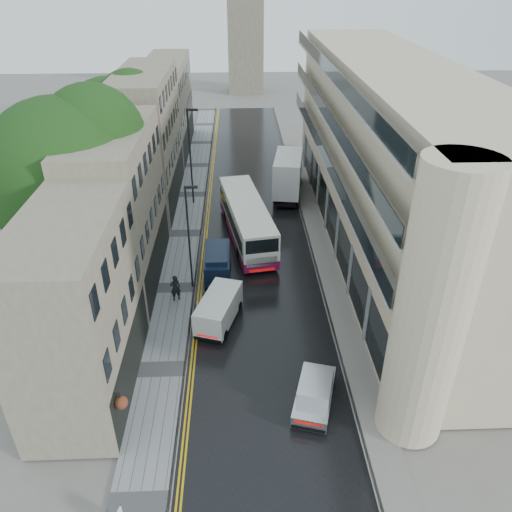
{
  "coord_description": "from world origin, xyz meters",
  "views": [
    {
      "loc": [
        -1.31,
        -10.58,
        20.29
      ],
      "look_at": [
        -0.19,
        18.0,
        3.32
      ],
      "focal_mm": 35.0,
      "sensor_mm": 36.0,
      "label": 1
    }
  ],
  "objects_px": {
    "cream_bus": "(239,241)",
    "pedestrian": "(175,288)",
    "silver_hatchback": "(294,410)",
    "tree_near": "(68,197)",
    "tree_far": "(114,145)",
    "lamp_post_near": "(189,239)",
    "navy_van": "(205,274)",
    "lamp_post_far": "(191,158)",
    "white_lorry": "(275,181)",
    "white_van": "(197,322)"
  },
  "relations": [
    {
      "from": "cream_bus",
      "to": "lamp_post_far",
      "type": "relative_size",
      "value": 1.34
    },
    {
      "from": "tree_far",
      "to": "navy_van",
      "type": "relative_size",
      "value": 2.75
    },
    {
      "from": "lamp_post_far",
      "to": "pedestrian",
      "type": "bearing_deg",
      "value": -83.0
    },
    {
      "from": "cream_bus",
      "to": "lamp_post_far",
      "type": "height_order",
      "value": "lamp_post_far"
    },
    {
      "from": "cream_bus",
      "to": "pedestrian",
      "type": "distance_m",
      "value": 6.97
    },
    {
      "from": "white_lorry",
      "to": "tree_near",
      "type": "bearing_deg",
      "value": -127.81
    },
    {
      "from": "silver_hatchback",
      "to": "pedestrian",
      "type": "bearing_deg",
      "value": 139.12
    },
    {
      "from": "tree_far",
      "to": "lamp_post_far",
      "type": "xyz_separation_m",
      "value": [
        6.58,
        0.77,
        -1.62
      ]
    },
    {
      "from": "tree_near",
      "to": "navy_van",
      "type": "height_order",
      "value": "tree_near"
    },
    {
      "from": "navy_van",
      "to": "lamp_post_near",
      "type": "bearing_deg",
      "value": 178.95
    },
    {
      "from": "tree_far",
      "to": "silver_hatchback",
      "type": "bearing_deg",
      "value": -62.6
    },
    {
      "from": "silver_hatchback",
      "to": "pedestrian",
      "type": "distance_m",
      "value": 12.86
    },
    {
      "from": "silver_hatchback",
      "to": "cream_bus",
      "type": "bearing_deg",
      "value": 115.29
    },
    {
      "from": "navy_van",
      "to": "lamp_post_near",
      "type": "relative_size",
      "value": 0.59
    },
    {
      "from": "white_lorry",
      "to": "silver_hatchback",
      "type": "height_order",
      "value": "white_lorry"
    },
    {
      "from": "tree_far",
      "to": "white_van",
      "type": "height_order",
      "value": "tree_far"
    },
    {
      "from": "tree_near",
      "to": "silver_hatchback",
      "type": "relative_size",
      "value": 3.37
    },
    {
      "from": "tree_near",
      "to": "silver_hatchback",
      "type": "bearing_deg",
      "value": -43.41
    },
    {
      "from": "pedestrian",
      "to": "white_lorry",
      "type": "bearing_deg",
      "value": -138.97
    },
    {
      "from": "lamp_post_far",
      "to": "white_van",
      "type": "bearing_deg",
      "value": -78.0
    },
    {
      "from": "cream_bus",
      "to": "navy_van",
      "type": "height_order",
      "value": "cream_bus"
    },
    {
      "from": "tree_far",
      "to": "lamp_post_near",
      "type": "distance_m",
      "value": 15.78
    },
    {
      "from": "cream_bus",
      "to": "silver_hatchback",
      "type": "relative_size",
      "value": 2.92
    },
    {
      "from": "white_lorry",
      "to": "cream_bus",
      "type": "bearing_deg",
      "value": -99.33
    },
    {
      "from": "tree_far",
      "to": "lamp_post_far",
      "type": "height_order",
      "value": "tree_far"
    },
    {
      "from": "tree_far",
      "to": "white_van",
      "type": "bearing_deg",
      "value": -66.61
    },
    {
      "from": "tree_near",
      "to": "cream_bus",
      "type": "xyz_separation_m",
      "value": [
        11.19,
        3.1,
        -5.29
      ]
    },
    {
      "from": "lamp_post_far",
      "to": "cream_bus",
      "type": "bearing_deg",
      "value": -60.72
    },
    {
      "from": "cream_bus",
      "to": "pedestrian",
      "type": "bearing_deg",
      "value": -138.74
    },
    {
      "from": "white_lorry",
      "to": "pedestrian",
      "type": "relative_size",
      "value": 4.23
    },
    {
      "from": "tree_far",
      "to": "lamp_post_far",
      "type": "relative_size",
      "value": 1.39
    },
    {
      "from": "pedestrian",
      "to": "lamp_post_near",
      "type": "bearing_deg",
      "value": -144.94
    },
    {
      "from": "tree_near",
      "to": "white_van",
      "type": "distance_m",
      "value": 11.96
    },
    {
      "from": "white_lorry",
      "to": "white_van",
      "type": "height_order",
      "value": "white_lorry"
    },
    {
      "from": "navy_van",
      "to": "pedestrian",
      "type": "height_order",
      "value": "navy_van"
    },
    {
      "from": "cream_bus",
      "to": "lamp_post_near",
      "type": "xyz_separation_m",
      "value": [
        -3.39,
        -3.8,
        2.32
      ]
    },
    {
      "from": "cream_bus",
      "to": "pedestrian",
      "type": "relative_size",
      "value": 6.17
    },
    {
      "from": "tree_far",
      "to": "navy_van",
      "type": "distance_m",
      "value": 16.88
    },
    {
      "from": "cream_bus",
      "to": "navy_van",
      "type": "bearing_deg",
      "value": -132.07
    },
    {
      "from": "cream_bus",
      "to": "lamp_post_far",
      "type": "distance_m",
      "value": 11.88
    },
    {
      "from": "pedestrian",
      "to": "lamp_post_far",
      "type": "relative_size",
      "value": 0.22
    },
    {
      "from": "tree_far",
      "to": "cream_bus",
      "type": "bearing_deg",
      "value": -42.28
    },
    {
      "from": "white_van",
      "to": "lamp_post_near",
      "type": "bearing_deg",
      "value": 115.03
    },
    {
      "from": "white_van",
      "to": "silver_hatchback",
      "type": "bearing_deg",
      "value": -35.8
    },
    {
      "from": "tree_near",
      "to": "silver_hatchback",
      "type": "distance_m",
      "value": 19.98
    },
    {
      "from": "tree_near",
      "to": "navy_van",
      "type": "distance_m",
      "value": 10.52
    },
    {
      "from": "pedestrian",
      "to": "lamp_post_far",
      "type": "distance_m",
      "value": 16.44
    },
    {
      "from": "cream_bus",
      "to": "silver_hatchback",
      "type": "height_order",
      "value": "cream_bus"
    },
    {
      "from": "white_van",
      "to": "pedestrian",
      "type": "relative_size",
      "value": 2.28
    },
    {
      "from": "silver_hatchback",
      "to": "navy_van",
      "type": "distance_m",
      "value": 13.35
    }
  ]
}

